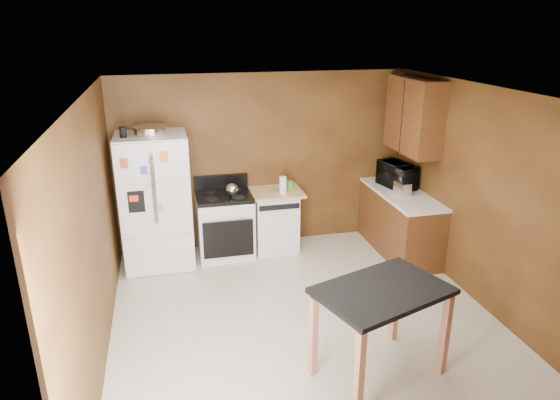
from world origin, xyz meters
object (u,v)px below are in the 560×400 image
object	(u,v)px
paper_towel	(283,185)
refrigerator	(156,201)
kettle	(232,190)
green_canister	(290,185)
dishwasher	(275,220)
island	(382,303)
microwave	(397,176)
pen_cup	(123,132)
gas_range	(225,224)
roasting_pan	(150,130)
toaster	(402,188)

from	to	relation	value
paper_towel	refrigerator	xyz separation A→B (m)	(-1.73, 0.04, -0.11)
kettle	green_canister	xyz separation A→B (m)	(0.86, 0.15, -0.04)
dishwasher	paper_towel	bearing A→B (deg)	-51.79
paper_towel	island	xyz separation A→B (m)	(0.24, -2.79, -0.25)
microwave	pen_cup	bearing A→B (deg)	75.69
microwave	island	xyz separation A→B (m)	(-1.42, -2.68, -0.30)
paper_towel	gas_range	world-z (taller)	paper_towel
roasting_pan	island	xyz separation A→B (m)	(1.96, -2.82, -1.09)
paper_towel	green_canister	size ratio (longest dim) A/B	2.18
kettle	dishwasher	xyz separation A→B (m)	(0.61, 0.09, -0.53)
paper_towel	toaster	distance (m)	1.65
paper_towel	microwave	size ratio (longest dim) A/B	0.41
green_canister	toaster	distance (m)	1.57
paper_towel	island	world-z (taller)	paper_towel
roasting_pan	green_canister	world-z (taller)	roasting_pan
green_canister	gas_range	bearing A→B (deg)	-174.56
roasting_pan	dishwasher	world-z (taller)	roasting_pan
refrigerator	paper_towel	bearing A→B (deg)	-1.20
refrigerator	green_canister	bearing A→B (deg)	4.65
green_canister	dishwasher	world-z (taller)	green_canister
dishwasher	island	xyz separation A→B (m)	(0.33, -2.91, 0.31)
refrigerator	roasting_pan	bearing A→B (deg)	-42.48
paper_towel	island	bearing A→B (deg)	-85.14
pen_cup	paper_towel	bearing A→B (deg)	1.62
paper_towel	dishwasher	distance (m)	0.58
paper_towel	toaster	size ratio (longest dim) A/B	1.01
microwave	gas_range	world-z (taller)	microwave
gas_range	dishwasher	bearing A→B (deg)	1.94
roasting_pan	dishwasher	xyz separation A→B (m)	(1.63, 0.09, -1.40)
kettle	dishwasher	size ratio (longest dim) A/B	0.19
kettle	paper_towel	distance (m)	0.71
microwave	kettle	bearing A→B (deg)	72.95
toaster	microwave	size ratio (longest dim) A/B	0.40
paper_towel	microwave	xyz separation A→B (m)	(1.65, -0.11, 0.05)
toaster	green_canister	bearing A→B (deg)	149.95
paper_towel	green_canister	world-z (taller)	paper_towel
paper_towel	toaster	bearing A→B (deg)	-15.58
refrigerator	island	bearing A→B (deg)	-55.22
toaster	refrigerator	distance (m)	3.35
kettle	dishwasher	distance (m)	0.82
kettle	gas_range	size ratio (longest dim) A/B	0.16
gas_range	kettle	bearing A→B (deg)	-29.99
microwave	gas_range	bearing A→B (deg)	71.68
pen_cup	toaster	distance (m)	3.75
green_canister	toaster	size ratio (longest dim) A/B	0.46
pen_cup	kettle	bearing A→B (deg)	3.98
refrigerator	dishwasher	xyz separation A→B (m)	(1.63, 0.09, -0.45)
paper_towel	roasting_pan	bearing A→B (deg)	178.93
green_canister	dishwasher	xyz separation A→B (m)	(-0.24, -0.07, -0.49)
microwave	island	world-z (taller)	microwave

